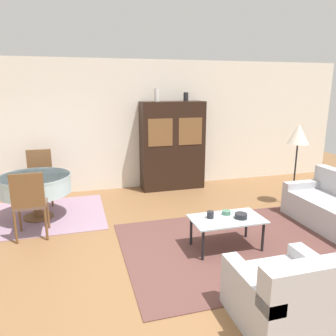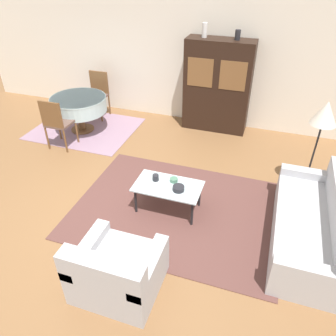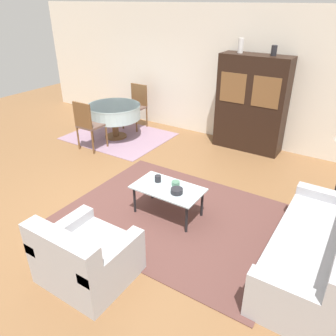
# 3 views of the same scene
# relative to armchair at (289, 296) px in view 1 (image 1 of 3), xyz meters

# --- Properties ---
(ground_plane) EXTENTS (14.00, 14.00, 0.00)m
(ground_plane) POSITION_rel_armchair_xyz_m (-0.66, 1.03, -0.29)
(ground_plane) COLOR brown
(wall_back) EXTENTS (10.00, 0.06, 2.70)m
(wall_back) POSITION_rel_armchair_xyz_m (-0.66, 4.66, 1.06)
(wall_back) COLOR silver
(wall_back) RESTS_ON ground_plane
(area_rug) EXTENTS (3.06, 2.31, 0.01)m
(area_rug) POSITION_rel_armchair_xyz_m (0.24, 1.53, -0.29)
(area_rug) COLOR brown
(area_rug) RESTS_ON ground_plane
(dining_rug) EXTENTS (2.13, 1.72, 0.01)m
(dining_rug) POSITION_rel_armchair_xyz_m (-2.44, 3.41, -0.29)
(dining_rug) COLOR gray
(dining_rug) RESTS_ON ground_plane
(armchair) EXTENTS (0.92, 0.85, 0.78)m
(armchair) POSITION_rel_armchair_xyz_m (0.00, 0.00, 0.00)
(armchair) COLOR #B2B2B7
(armchair) RESTS_ON ground_plane
(coffee_table) EXTENTS (0.97, 0.56, 0.43)m
(coffee_table) POSITION_rel_armchair_xyz_m (0.10, 1.50, 0.10)
(coffee_table) COLOR black
(coffee_table) RESTS_ON area_rug
(display_cabinet) EXTENTS (1.34, 0.47, 1.86)m
(display_cabinet) POSITION_rel_armchair_xyz_m (0.19, 4.38, 0.64)
(display_cabinet) COLOR black
(display_cabinet) RESTS_ON ground_plane
(dining_table) EXTENTS (1.14, 1.14, 0.73)m
(dining_table) POSITION_rel_armchair_xyz_m (-2.47, 3.34, 0.30)
(dining_table) COLOR brown
(dining_table) RESTS_ON dining_rug
(dining_chair_near) EXTENTS (0.44, 0.44, 1.00)m
(dining_chair_near) POSITION_rel_armchair_xyz_m (-2.47, 2.55, 0.29)
(dining_chair_near) COLOR brown
(dining_chair_near) RESTS_ON dining_rug
(dining_chair_far) EXTENTS (0.44, 0.44, 1.00)m
(dining_chair_far) POSITION_rel_armchair_xyz_m (-2.47, 4.14, 0.29)
(dining_chair_far) COLOR brown
(dining_chair_far) RESTS_ON dining_rug
(floor_lamp) EXTENTS (0.38, 0.38, 1.51)m
(floor_lamp) POSITION_rel_armchair_xyz_m (2.06, 2.74, 0.98)
(floor_lamp) COLOR black
(floor_lamp) RESTS_ON ground_plane
(cup) EXTENTS (0.09, 0.09, 0.09)m
(cup) POSITION_rel_armchair_xyz_m (-0.11, 1.57, 0.20)
(cup) COLOR #232328
(cup) RESTS_ON coffee_table
(bowl) EXTENTS (0.17, 0.17, 0.07)m
(bowl) POSITION_rel_armchair_xyz_m (0.28, 1.45, 0.18)
(bowl) COLOR #232328
(bowl) RESTS_ON coffee_table
(bowl_small) EXTENTS (0.12, 0.12, 0.06)m
(bowl_small) POSITION_rel_armchair_xyz_m (0.15, 1.63, 0.18)
(bowl_small) COLOR #4C7A60
(bowl_small) RESTS_ON coffee_table
(vase_tall) EXTENTS (0.10, 0.10, 0.26)m
(vase_tall) POSITION_rel_armchair_xyz_m (-0.14, 4.38, 1.70)
(vase_tall) COLOR white
(vase_tall) RESTS_ON display_cabinet
(vase_short) EXTENTS (0.10, 0.10, 0.18)m
(vase_short) POSITION_rel_armchair_xyz_m (0.49, 4.38, 1.66)
(vase_short) COLOR #232328
(vase_short) RESTS_ON display_cabinet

